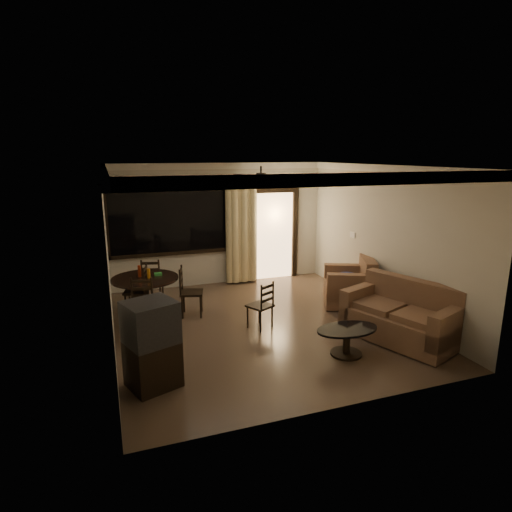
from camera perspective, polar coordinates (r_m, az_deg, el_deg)
name	(u,v)px	position (r m, az deg, el deg)	size (l,w,h in m)	color
ground	(261,324)	(7.80, 0.61, -9.12)	(5.50, 5.50, 0.00)	#7F6651
room_shell	(258,210)	(9.15, 0.32, 6.15)	(5.50, 6.70, 5.50)	beige
dining_table	(146,286)	(8.24, -14.51, -3.86)	(1.23, 1.23, 0.99)	black
dining_chair_west	(137,299)	(8.53, -15.54, -5.59)	(0.51, 0.51, 0.95)	black
dining_chair_east	(191,301)	(8.23, -8.62, -5.95)	(0.51, 0.51, 0.95)	black
dining_chair_south	(141,318)	(7.54, -15.06, -7.93)	(0.51, 0.55, 0.95)	black
dining_chair_north	(153,289)	(9.07, -13.56, -4.33)	(0.51, 0.51, 0.95)	black
tv_cabinet	(152,344)	(5.83, -13.73, -11.37)	(0.76, 0.73, 1.17)	black
sofa	(402,317)	(7.50, 18.93, -7.72)	(1.52, 2.00, 0.95)	#4F2824
armchair	(352,286)	(8.88, 12.65, -3.92)	(1.25, 1.25, 0.95)	#4F2824
coffee_table	(347,337)	(6.75, 12.02, -10.53)	(0.98, 0.59, 0.43)	black
side_chair	(260,314)	(7.58, 0.59, -7.75)	(0.51, 0.51, 0.85)	black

